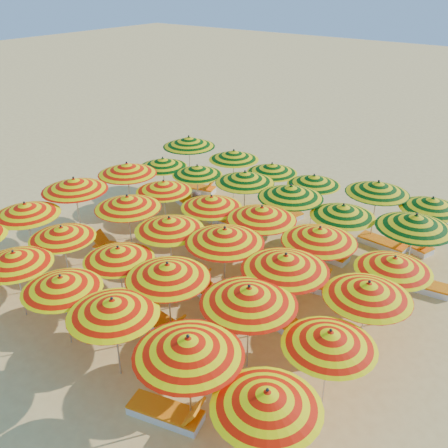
{
  "coord_description": "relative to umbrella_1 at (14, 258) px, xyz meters",
  "views": [
    {
      "loc": [
        8.54,
        -10.9,
        8.93
      ],
      "look_at": [
        0.0,
        0.5,
        1.6
      ],
      "focal_mm": 40.0,
      "sensor_mm": 36.0,
      "label": 1
    }
  ],
  "objects": [
    {
      "name": "ground",
      "position": [
        2.99,
        5.03,
        -1.9
      ],
      "size": [
        120.0,
        120.0,
        0.0
      ],
      "primitive_type": "plane",
      "color": "#F6C96D",
      "rests_on": "ground"
    },
    {
      "name": "umbrella_1",
      "position": [
        0.0,
        0.0,
        0.0
      ],
      "size": [
        2.57,
        2.57,
        2.16
      ],
      "color": "silver",
      "rests_on": "ground"
    },
    {
      "name": "umbrella_2",
      "position": [
        2.02,
        0.02,
        -0.0
      ],
      "size": [
        2.51,
        2.51,
        2.16
      ],
      "color": "silver",
      "rests_on": "ground"
    },
    {
      "name": "umbrella_3",
      "position": [
        3.93,
        0.02,
        0.11
      ],
      "size": [
        2.52,
        2.52,
        2.29
      ],
      "color": "silver",
      "rests_on": "ground"
    },
    {
      "name": "umbrella_4",
      "position": [
        6.28,
        -0.07,
        0.25
      ],
      "size": [
        2.75,
        2.75,
        2.45
      ],
      "color": "silver",
      "rests_on": "ground"
    },
    {
      "name": "umbrella_5",
      "position": [
        8.21,
        -0.14,
        0.06
      ],
      "size": [
        2.51,
        2.51,
        2.23
      ],
      "color": "silver",
      "rests_on": "ground"
    },
    {
      "name": "umbrella_6",
      "position": [
        -2.26,
        1.88,
        0.11
      ],
      "size": [
        2.69,
        2.69,
        2.29
      ],
      "color": "silver",
      "rests_on": "ground"
    },
    {
      "name": "umbrella_7",
      "position": [
        -0.27,
        1.75,
        -0.04
      ],
      "size": [
        2.64,
        2.64,
        2.12
      ],
      "color": "silver",
      "rests_on": "ground"
    },
    {
      "name": "umbrella_8",
      "position": [
        2.02,
        1.92,
        -0.04
      ],
      "size": [
        2.5,
        2.5,
        2.12
      ],
      "color": "silver",
      "rests_on": "ground"
    },
    {
      "name": "umbrella_9",
      "position": [
        3.95,
        1.85,
        0.16
      ],
      "size": [
        2.48,
        2.48,
        2.34
      ],
      "color": "silver",
      "rests_on": "ground"
    },
    {
      "name": "umbrella_10",
      "position": [
        6.29,
        2.09,
        0.26
      ],
      "size": [
        3.06,
        3.06,
        2.46
      ],
      "color": "silver",
      "rests_on": "ground"
    },
    {
      "name": "umbrella_11",
      "position": [
        8.36,
        2.1,
        0.02
      ],
      "size": [
        2.3,
        2.3,
        2.19
      ],
      "color": "silver",
      "rests_on": "ground"
    },
    {
      "name": "umbrella_12",
      "position": [
        -2.4,
        3.94,
        0.26
      ],
      "size": [
        2.97,
        2.97,
        2.45
      ],
      "color": "silver",
      "rests_on": "ground"
    },
    {
      "name": "umbrella_13",
      "position": [
        0.04,
        4.16,
        0.16
      ],
      "size": [
        2.22,
        2.22,
        2.34
      ],
      "color": "silver",
      "rests_on": "ground"
    },
    {
      "name": "umbrella_14",
      "position": [
        2.14,
        3.9,
        0.1
      ],
      "size": [
        2.68,
        2.68,
        2.28
      ],
      "color": "silver",
      "rests_on": "ground"
    },
    {
      "name": "umbrella_15",
      "position": [
        4.07,
        4.13,
        0.24
      ],
      "size": [
        3.05,
        3.05,
        2.43
      ],
      "color": "silver",
      "rests_on": "ground"
    },
    {
      "name": "umbrella_16",
      "position": [
        6.22,
        3.87,
        0.26
      ],
      "size": [
        3.07,
        3.07,
        2.46
      ],
      "color": "silver",
      "rests_on": "ground"
    },
    {
      "name": "umbrella_17",
      "position": [
        8.36,
        4.15,
        0.13
      ],
      "size": [
        2.55,
        2.55,
        2.31
      ],
      "color": "silver",
      "rests_on": "ground"
    },
    {
      "name": "umbrella_18",
      "position": [
        -2.17,
        6.23,
        0.2
      ],
      "size": [
        2.53,
        2.53,
        2.39
      ],
      "color": "silver",
      "rests_on": "ground"
    },
    {
      "name": "umbrella_19",
      "position": [
        -0.21,
        6.15,
        -0.01
      ],
      "size": [
        2.09,
        2.09,
        2.15
      ],
      "color": "silver",
      "rests_on": "ground"
    },
    {
      "name": "umbrella_20",
      "position": [
        2.07,
        6.05,
        0.03
      ],
      "size": [
        2.68,
        2.68,
        2.2
      ],
      "color": "silver",
      "rests_on": "ground"
    },
    {
      "name": "umbrella_21",
      "position": [
        4.05,
        6.09,
        0.17
      ],
      "size": [
        2.76,
        2.76,
        2.36
      ],
      "color": "silver",
      "rests_on": "ground"
    },
    {
      "name": "umbrella_22",
      "position": [
        6.16,
        5.9,
        0.17
      ],
      "size": [
        2.62,
        2.62,
        2.36
      ],
      "color": "silver",
      "rests_on": "ground"
    },
    {
      "name": "umbrella_23",
      "position": [
        8.38,
        5.88,
        0.02
      ],
      "size": [
        2.69,
        2.69,
        2.19
      ],
      "color": "silver",
      "rests_on": "ground"
    },
    {
      "name": "umbrella_24",
      "position": [
        -2.0,
        8.03,
        -0.05
      ],
      "size": [
        2.52,
        2.52,
        2.11
      ],
      "color": "silver",
      "rests_on": "ground"
    },
    {
      "name": "umbrella_25",
      "position": [
        -0.32,
        8.2,
        -0.05
      ],
      "size": [
        2.07,
        2.07,
        2.11
      ],
      "color": "silver",
      "rests_on": "ground"
    },
    {
      "name": "umbrella_26",
      "position": [
        1.87,
        8.3,
        0.15
      ],
      "size": [
        2.78,
        2.78,
        2.33
      ],
      "color": "silver",
      "rests_on": "ground"
    },
    {
      "name": "umbrella_27",
      "position": [
        3.97,
        8.03,
        0.21
      ],
      "size": [
        2.85,
        2.85,
        2.41
      ],
      "color": "silver",
      "rests_on": "ground"
    },
    {
      "name": "umbrella_28",
      "position": [
        5.93,
        8.0,
        0.07
      ],
      "size": [
        2.48,
        2.48,
        2.24
      ],
      "color": "silver",
      "rests_on": "ground"
    },
    {
      "name": "umbrella_29",
      "position": [
        8.14,
        8.23,
        0.25
      ],
      "size": [
        2.97,
        2.97,
        2.45
      ],
      "color": "silver",
      "rests_on": "ground"
    },
    {
      "name": "umbrella_30",
      "position": [
        -2.35,
        10.08,
        0.24
      ],
      "size": [
        2.67,
        2.67,
        2.44
      ],
      "color": "silver",
      "rests_on": "ground"
    },
    {
      "name": "umbrella_31",
      "position": [
        -0.05,
        10.27,
        0.06
      ],
      "size": [
        2.72,
        2.72,
        2.23
      ],
      "color": "silver",
      "rests_on": "ground"
    },
    {
      "name": "umbrella_32",
      "position": [
        1.96,
        10.06,
        -0.01
      ],
      "size": [
        2.17,
        2.17,
        2.15
      ],
      "color": "silver",
      "rests_on": "ground"
    },
    {
      "name": "umbrella_33",
      "position": [
        3.83,
        10.01,
        -0.04
      ],
      "size": [
        2.33,
        2.33,
        2.12
      ],
      "color": "silver",
      "rests_on": "ground"
    },
    {
      "name": "umbrella_34",
      "position": [
        6.19,
        10.25,
        0.18
      ],
      "size": [
        2.76,
        2.76,
        2.37
      ],
      "color": "silver",
      "rests_on": "ground"
    },
    {
      "name": "umbrella_35",
      "position": [
        8.06,
        10.31,
        0.06
      ],
      "size": [
        2.77,
        2.77,
        2.23
      ],
      "color": "silver",
      "rests_on": "ground"
    },
    {
      "name": "lounger_1",
      "position": [
        5.78,
        -0.3,
        -1.75
      ],
      "size": [
        1.82,
        0.98,
        0.69
      ],
      "rotation": [
        0.0,
        0.0,
        0.25
      ],
      "color": "white",
      "rests_on": "ground"
    },
    {
      "name": "lounger_3",
      "position": [
        3.45,
        1.91,
        -1.75
      ],
      "size": [
        1.79,
        0.77,
        0.69
      ],
      "rotation": [
        0.0,
        0.0,
        -0.11
      ],
      "color": "white",
      "rests_on": "ground"
    },
    {
      "name": "lounger_4",
      "position": [
        -0.56,
        4.0,
        -1.75
      ],
      "size": [
        1.83,
        1.07,
        0.69
      ],
      "rotation": [
        0.0,
        0.0,
        3.45
      ],
      "color": "white",
      "rests_on": "ground"
    },
    {
      "name": "lounger_5",
      "position": [
        2.73,
        3.77,
        -1.75
      ],
      "size": [
        1.82,
        1.17,
        0.69
      ],
      "rotation": [
        0.0,
        0.0,
        0.37
      ],
      "color": "white",
      "rests_on": "ground"
    },
    {
      "name": "lounger_6",
      "position": [
        3.56,
        3.92,
        -1.75
      ],
      "size": [
        1.83,
        1.08,
        0.69
      ],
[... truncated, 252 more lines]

